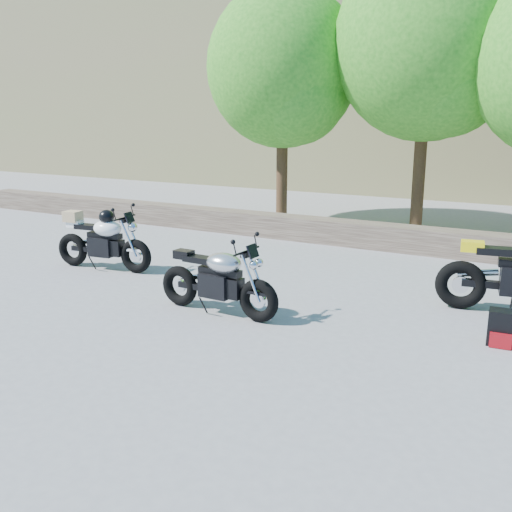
{
  "coord_description": "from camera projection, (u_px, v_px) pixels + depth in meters",
  "views": [
    {
      "loc": [
        3.89,
        -5.65,
        2.61
      ],
      "look_at": [
        0.2,
        1.0,
        0.75
      ],
      "focal_mm": 40.0,
      "sensor_mm": 36.0,
      "label": 1
    }
  ],
  "objects": [
    {
      "name": "backpack",
      "position": [
        502.0,
        328.0,
        6.66
      ],
      "size": [
        0.33,
        0.29,
        0.43
      ],
      "rotation": [
        0.0,
        0.0,
        0.08
      ],
      "color": "black",
      "rests_on": "ground"
    },
    {
      "name": "white_bike",
      "position": [
        102.0,
        240.0,
        9.93
      ],
      "size": [
        1.92,
        0.61,
        1.06
      ],
      "rotation": [
        0.0,
        0.0,
        0.13
      ],
      "color": "black",
      "rests_on": "ground"
    },
    {
      "name": "stone_wall",
      "position": [
        352.0,
        233.0,
        11.87
      ],
      "size": [
        22.0,
        0.55,
        0.5
      ],
      "primitive_type": "cube",
      "color": "#46382E",
      "rests_on": "ground"
    },
    {
      "name": "tree_decid_mid",
      "position": [
        432.0,
        49.0,
        12.27
      ],
      "size": [
        4.08,
        4.08,
        6.24
      ],
      "color": "#382314",
      "rests_on": "ground"
    },
    {
      "name": "silver_bike",
      "position": [
        218.0,
        281.0,
        7.68
      ],
      "size": [
        1.88,
        0.6,
        0.94
      ],
      "rotation": [
        0.0,
        0.0,
        -0.04
      ],
      "color": "black",
      "rests_on": "ground"
    },
    {
      "name": "tree_decid_left",
      "position": [
        286.0,
        73.0,
        13.58
      ],
      "size": [
        3.67,
        3.67,
        5.62
      ],
      "color": "#382314",
      "rests_on": "ground"
    },
    {
      "name": "ground",
      "position": [
        204.0,
        328.0,
        7.26
      ],
      "size": [
        90.0,
        90.0,
        0.0
      ],
      "primitive_type": "plane",
      "color": "gray",
      "rests_on": "ground"
    }
  ]
}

